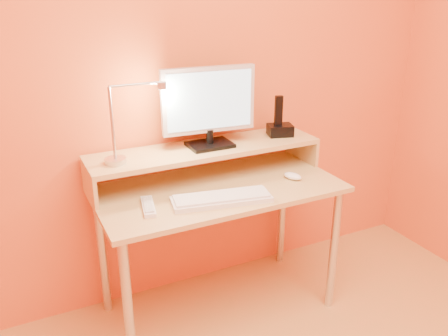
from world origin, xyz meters
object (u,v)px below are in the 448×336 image
keyboard (221,199)px  remote_control (148,207)px  monitor_panel (208,100)px  mouse (293,176)px  lamp_base (116,161)px  phone_dock (280,130)px

keyboard → remote_control: size_ratio=2.38×
keyboard → monitor_panel: bearing=86.1°
keyboard → mouse: bearing=20.9°
lamp_base → keyboard: size_ratio=0.22×
phone_dock → mouse: phone_dock is taller
lamp_base → keyboard: (0.41, -0.28, -0.16)m
monitor_panel → lamp_base: (-0.49, -0.04, -0.23)m
lamp_base → phone_dock: 0.91m
phone_dock → keyboard: bearing=-132.1°
monitor_panel → phone_dock: monitor_panel is taller
monitor_panel → lamp_base: 0.54m
phone_dock → remote_control: (-0.83, -0.23, -0.18)m
phone_dock → mouse: 0.30m
mouse → remote_control: size_ratio=0.52×
phone_dock → remote_control: bearing=-148.1°
lamp_base → monitor_panel: bearing=4.7°
monitor_panel → mouse: size_ratio=4.81×
phone_dock → remote_control: 0.88m
remote_control → lamp_base: bearing=124.2°
lamp_base → remote_control: 0.27m
lamp_base → mouse: lamp_base is taller
remote_control → phone_dock: bearing=27.1°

